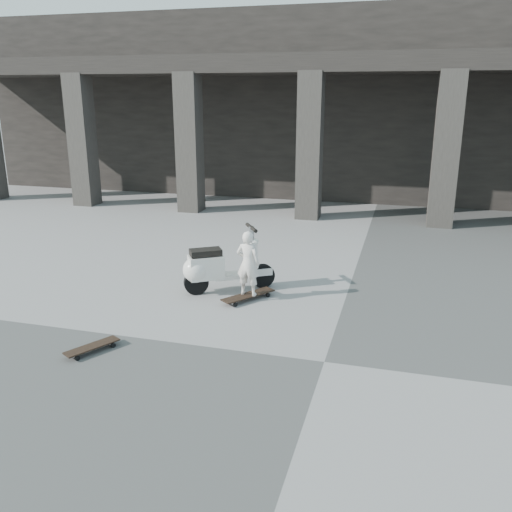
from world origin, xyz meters
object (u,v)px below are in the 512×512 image
(skateboard_spare, at_px, (92,347))
(child, at_px, (248,263))
(scooter, at_px, (214,268))
(longboard, at_px, (248,296))

(skateboard_spare, distance_m, child, 2.95)
(skateboard_spare, distance_m, scooter, 2.81)
(skateboard_spare, relative_size, scooter, 0.52)
(longboard, distance_m, child, 0.59)
(longboard, height_order, skateboard_spare, longboard)
(longboard, relative_size, skateboard_spare, 1.25)
(skateboard_spare, height_order, scooter, scooter)
(longboard, xyz_separation_m, scooter, (-0.69, 0.20, 0.38))
(skateboard_spare, xyz_separation_m, scooter, (0.83, 2.66, 0.39))
(child, distance_m, scooter, 0.75)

